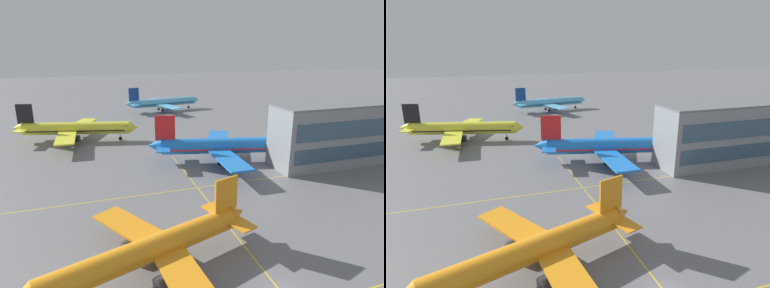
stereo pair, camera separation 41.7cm
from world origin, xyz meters
TOP-DOWN VIEW (x-y plane):
  - airliner_front_gate at (-14.19, 9.31)m, footprint 32.52×27.81m
  - airliner_second_row at (11.83, 46.27)m, footprint 39.15×33.29m
  - airliner_third_row at (-24.79, 77.43)m, footprint 37.64×32.01m
  - airliner_far_left_stand at (12.08, 116.88)m, footprint 35.19×30.08m
  - taxiway_markings at (0.00, 15.45)m, footprint 129.07×76.78m

SIDE VIEW (x-z plane):
  - taxiway_markings at x=0.00m, z-range 0.00..0.01m
  - airliner_front_gate at x=-14.19m, z-range -1.64..8.72m
  - airliner_far_left_stand at x=12.08m, z-range -1.74..9.21m
  - airliner_third_row at x=-24.79m, z-range -1.87..9.94m
  - airliner_second_row at x=11.83m, z-range -1.95..10.33m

